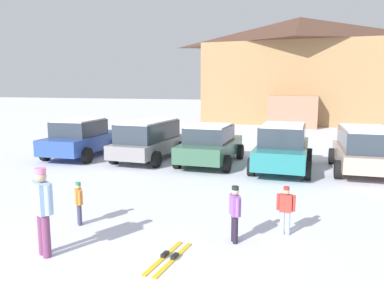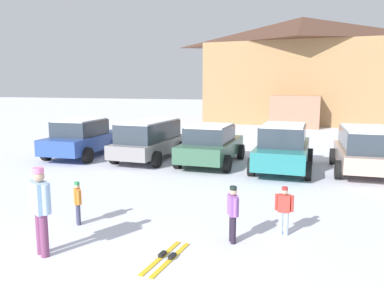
{
  "view_description": "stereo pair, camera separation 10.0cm",
  "coord_description": "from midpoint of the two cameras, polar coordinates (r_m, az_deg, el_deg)",
  "views": [
    {
      "loc": [
        2.82,
        -2.81,
        3.12
      ],
      "look_at": [
        -0.96,
        8.79,
        1.22
      ],
      "focal_mm": 35.0,
      "sensor_mm": 36.0,
      "label": 1
    },
    {
      "loc": [
        2.91,
        -2.78,
        3.12
      ],
      "look_at": [
        -0.96,
        8.79,
        1.22
      ],
      "focal_mm": 35.0,
      "sensor_mm": 36.0,
      "label": 2
    }
  ],
  "objects": [
    {
      "name": "ski_lodge",
      "position": [
        33.64,
        16.24,
        10.77
      ],
      "size": [
        15.81,
        9.54,
        8.8
      ],
      "color": "#9F794D",
      "rests_on": "ground"
    },
    {
      "name": "skier_child_in_purple_jacket",
      "position": [
        7.61,
        6.63,
        -10.1
      ],
      "size": [
        0.28,
        0.39,
        1.16
      ],
      "color": "#241B2B",
      "rests_on": "ground"
    },
    {
      "name": "parked_grey_wagon",
      "position": [
        15.97,
        -6.26,
        0.81
      ],
      "size": [
        2.16,
        4.43,
        1.68
      ],
      "color": "gray",
      "rests_on": "ground"
    },
    {
      "name": "parked_beige_suv",
      "position": [
        14.83,
        25.08,
        -0.65
      ],
      "size": [
        2.29,
        4.15,
        1.65
      ],
      "color": "#C0A08F",
      "rests_on": "ground"
    },
    {
      "name": "skier_child_in_red_jacket",
      "position": [
        8.18,
        14.19,
        -9.45
      ],
      "size": [
        0.39,
        0.16,
        1.05
      ],
      "color": "#A1BBD4",
      "rests_on": "ground"
    },
    {
      "name": "parked_teal_hatchback",
      "position": [
        14.31,
        13.92,
        -0.48
      ],
      "size": [
        2.12,
        4.44,
        1.74
      ],
      "color": "teal",
      "rests_on": "ground"
    },
    {
      "name": "skier_child_in_orange_jacket",
      "position": [
        8.91,
        -16.72,
        -8.26
      ],
      "size": [
        0.27,
        0.29,
        0.99
      ],
      "color": "#383B57",
      "rests_on": "ground"
    },
    {
      "name": "skier_adult_in_blue_parka",
      "position": [
        7.45,
        -21.74,
        -8.82
      ],
      "size": [
        0.56,
        0.4,
        1.67
      ],
      "color": "#71365D",
      "rests_on": "ground"
    },
    {
      "name": "parked_blue_hatchback",
      "position": [
        17.29,
        -16.15,
        0.93
      ],
      "size": [
        2.35,
        4.36,
        1.68
      ],
      "color": "#2C4CA1",
      "rests_on": "ground"
    },
    {
      "name": "pair_of_skis",
      "position": [
        7.15,
        -3.52,
        -16.87
      ],
      "size": [
        0.42,
        1.5,
        0.08
      ],
      "color": "yellow",
      "rests_on": "ground"
    },
    {
      "name": "parked_green_coupe",
      "position": [
        15.04,
        3.09,
        -0.01
      ],
      "size": [
        2.15,
        4.21,
        1.59
      ],
      "color": "#38624A",
      "rests_on": "ground"
    }
  ]
}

